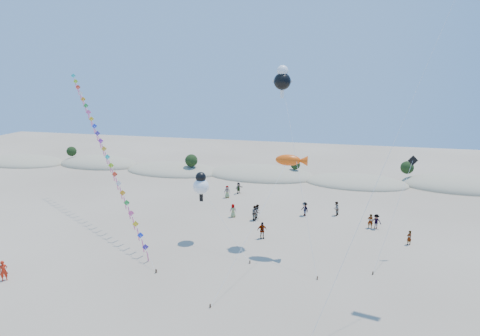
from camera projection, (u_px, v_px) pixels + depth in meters
name	position (u px, v px, depth m)	size (l,w,h in m)	color
dune_ridge	(266.00, 176.00, 69.44)	(145.30, 11.49, 5.57)	gray
kite_train	(103.00, 147.00, 47.07)	(21.86, 20.70, 18.12)	#3F2D1E
fish_kite	(291.00, 160.00, 38.34)	(6.30, 11.97, 10.00)	#3F2D1E
cartoon_kite_low	(201.00, 184.00, 42.00)	(7.09, 5.19, 7.53)	#3F2D1E
cartoon_kite_high	(282.00, 79.00, 40.02)	(5.67, 9.28, 18.35)	#3F2D1E
dark_kite	(403.00, 187.00, 37.55)	(3.91, 5.68, 10.00)	#3F2D1E
flyer_foreground	(4.00, 271.00, 34.72)	(0.67, 0.44, 1.83)	red
beachgoers	(286.00, 209.00, 50.15)	(23.62, 16.62, 1.88)	slate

